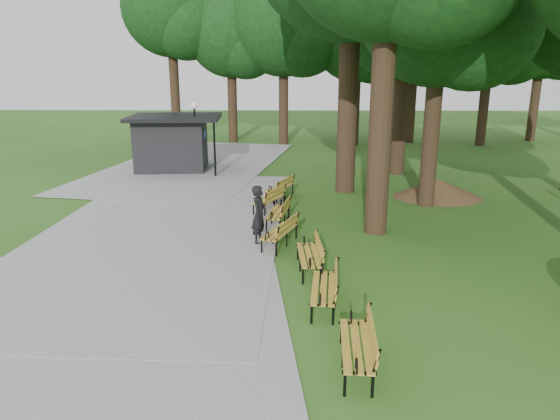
{
  "coord_description": "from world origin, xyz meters",
  "views": [
    {
      "loc": [
        0.19,
        -13.11,
        5.1
      ],
      "look_at": [
        -0.01,
        1.15,
        1.1
      ],
      "focal_mm": 32.86,
      "sensor_mm": 36.0,
      "label": 1
    }
  ],
  "objects_px": {
    "bench_4": "(278,212)",
    "lawn_tree_4": "(406,4)",
    "bench_3": "(280,232)",
    "bench_1": "(324,288)",
    "bench_0": "(356,345)",
    "lamp_post": "(195,123)",
    "bench_5": "(269,199)",
    "kiosk": "(172,143)",
    "person": "(259,215)",
    "bench_2": "(309,255)",
    "bench_6": "(280,187)",
    "dirt_mound": "(438,188)",
    "lawn_tree_1": "(441,2)"
  },
  "relations": [
    {
      "from": "kiosk",
      "to": "bench_0",
      "type": "height_order",
      "value": "kiosk"
    },
    {
      "from": "dirt_mound",
      "to": "bench_3",
      "type": "height_order",
      "value": "bench_3"
    },
    {
      "from": "dirt_mound",
      "to": "lawn_tree_4",
      "type": "relative_size",
      "value": 0.26
    },
    {
      "from": "person",
      "to": "lawn_tree_1",
      "type": "relative_size",
      "value": 0.17
    },
    {
      "from": "person",
      "to": "lawn_tree_4",
      "type": "xyz_separation_m",
      "value": [
        6.21,
        10.51,
        6.98
      ]
    },
    {
      "from": "bench_1",
      "to": "bench_6",
      "type": "distance_m",
      "value": 9.71
    },
    {
      "from": "bench_1",
      "to": "lawn_tree_4",
      "type": "xyz_separation_m",
      "value": [
        4.59,
        14.69,
        7.42
      ]
    },
    {
      "from": "person",
      "to": "kiosk",
      "type": "distance_m",
      "value": 12.42
    },
    {
      "from": "person",
      "to": "bench_6",
      "type": "height_order",
      "value": "person"
    },
    {
      "from": "bench_2",
      "to": "person",
      "type": "bearing_deg",
      "value": -150.55
    },
    {
      "from": "bench_5",
      "to": "bench_3",
      "type": "bearing_deg",
      "value": 30.67
    },
    {
      "from": "person",
      "to": "lawn_tree_4",
      "type": "relative_size",
      "value": 0.16
    },
    {
      "from": "lawn_tree_1",
      "to": "bench_1",
      "type": "bearing_deg",
      "value": -117.48
    },
    {
      "from": "bench_1",
      "to": "lawn_tree_4",
      "type": "bearing_deg",
      "value": 168.0
    },
    {
      "from": "bench_2",
      "to": "bench_3",
      "type": "bearing_deg",
      "value": -161.26
    },
    {
      "from": "bench_0",
      "to": "lamp_post",
      "type": "bearing_deg",
      "value": -157.79
    },
    {
      "from": "bench_4",
      "to": "lawn_tree_4",
      "type": "relative_size",
      "value": 0.17
    },
    {
      "from": "bench_3",
      "to": "lawn_tree_1",
      "type": "xyz_separation_m",
      "value": [
        5.49,
        4.66,
        6.79
      ]
    },
    {
      "from": "bench_5",
      "to": "bench_1",
      "type": "bearing_deg",
      "value": 34.7
    },
    {
      "from": "person",
      "to": "bench_5",
      "type": "height_order",
      "value": "person"
    },
    {
      "from": "bench_2",
      "to": "bench_0",
      "type": "bearing_deg",
      "value": 5.23
    },
    {
      "from": "lamp_post",
      "to": "lawn_tree_4",
      "type": "height_order",
      "value": "lawn_tree_4"
    },
    {
      "from": "bench_4",
      "to": "lawn_tree_4",
      "type": "height_order",
      "value": "lawn_tree_4"
    },
    {
      "from": "dirt_mound",
      "to": "bench_3",
      "type": "distance_m",
      "value": 8.65
    },
    {
      "from": "bench_4",
      "to": "bench_5",
      "type": "bearing_deg",
      "value": -158.49
    },
    {
      "from": "person",
      "to": "bench_0",
      "type": "bearing_deg",
      "value": -148.5
    },
    {
      "from": "person",
      "to": "bench_3",
      "type": "xyz_separation_m",
      "value": [
        0.61,
        -0.23,
        -0.44
      ]
    },
    {
      "from": "lawn_tree_4",
      "to": "bench_1",
      "type": "bearing_deg",
      "value": -107.33
    },
    {
      "from": "kiosk",
      "to": "bench_4",
      "type": "bearing_deg",
      "value": -63.45
    },
    {
      "from": "bench_0",
      "to": "kiosk",
      "type": "bearing_deg",
      "value": -154.55
    },
    {
      "from": "lawn_tree_1",
      "to": "bench_2",
      "type": "bearing_deg",
      "value": -125.58
    },
    {
      "from": "bench_3",
      "to": "bench_4",
      "type": "relative_size",
      "value": 1.0
    },
    {
      "from": "person",
      "to": "lawn_tree_4",
      "type": "distance_m",
      "value": 14.06
    },
    {
      "from": "bench_3",
      "to": "bench_6",
      "type": "height_order",
      "value": "same"
    },
    {
      "from": "bench_4",
      "to": "bench_2",
      "type": "bearing_deg",
      "value": 22.14
    },
    {
      "from": "dirt_mound",
      "to": "bench_6",
      "type": "distance_m",
      "value": 6.38
    },
    {
      "from": "bench_5",
      "to": "lamp_post",
      "type": "bearing_deg",
      "value": -127.59
    },
    {
      "from": "bench_2",
      "to": "bench_5",
      "type": "xyz_separation_m",
      "value": [
        -1.22,
        5.77,
        0.0
      ]
    },
    {
      "from": "bench_1",
      "to": "bench_2",
      "type": "distance_m",
      "value": 2.03
    },
    {
      "from": "bench_2",
      "to": "bench_5",
      "type": "distance_m",
      "value": 5.9
    },
    {
      "from": "bench_4",
      "to": "bench_6",
      "type": "bearing_deg",
      "value": -170.04
    },
    {
      "from": "kiosk",
      "to": "bench_3",
      "type": "distance_m",
      "value": 12.91
    },
    {
      "from": "dirt_mound",
      "to": "bench_1",
      "type": "xyz_separation_m",
      "value": [
        -5.28,
        -9.88,
        0.06
      ]
    },
    {
      "from": "kiosk",
      "to": "bench_0",
      "type": "bearing_deg",
      "value": -72.27
    },
    {
      "from": "bench_4",
      "to": "bench_5",
      "type": "distance_m",
      "value": 1.8
    },
    {
      "from": "bench_6",
      "to": "dirt_mound",
      "type": "bearing_deg",
      "value": 114.95
    },
    {
      "from": "lawn_tree_4",
      "to": "lawn_tree_1",
      "type": "bearing_deg",
      "value": -91.02
    },
    {
      "from": "kiosk",
      "to": "bench_6",
      "type": "bearing_deg",
      "value": -50.32
    },
    {
      "from": "bench_4",
      "to": "bench_6",
      "type": "xyz_separation_m",
      "value": [
        0.0,
        3.63,
        0.0
      ]
    },
    {
      "from": "lamp_post",
      "to": "bench_4",
      "type": "xyz_separation_m",
      "value": [
        4.25,
        -8.98,
        -2.0
      ]
    }
  ]
}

